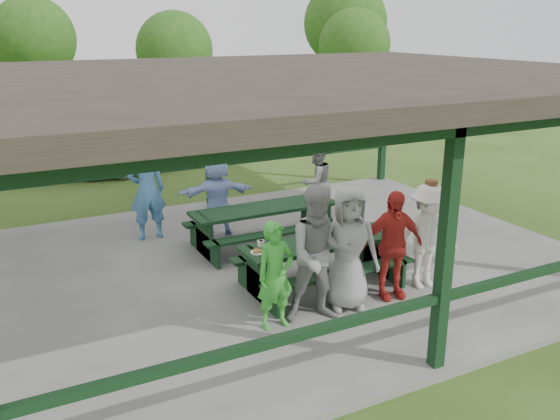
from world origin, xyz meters
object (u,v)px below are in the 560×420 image
contestant_white_fedora (427,236)px  contestant_grey_left (320,255)px  contestant_grey_mid (348,248)px  spectator_blue (147,190)px  spectator_lblue (217,195)px  pickup_truck (167,134)px  picnic_table_far (265,221)px  contestant_red (392,245)px  spectator_grey (316,182)px  picnic_table_near (321,257)px  contestant_green (276,275)px  farm_trailer (54,150)px

contestant_white_fedora → contestant_grey_left: bearing=-168.4°
contestant_grey_mid → spectator_blue: (-1.77, 4.16, 0.04)m
spectator_lblue → pickup_truck: bearing=-91.9°
picnic_table_far → contestant_red: (0.73, -2.81, 0.35)m
contestant_red → spectator_blue: 4.88m
contestant_grey_mid → contestant_red: 0.77m
spectator_grey → contestant_red: bearing=62.3°
picnic_table_near → contestant_grey_left: (-0.59, -0.93, 0.49)m
contestant_red → spectator_grey: size_ratio=1.05×
picnic_table_near → contestant_grey_mid: (-0.05, -0.80, 0.44)m
contestant_red → contestant_green: bearing=-168.4°
picnic_table_near → pickup_truck: 10.16m
contestant_green → contestant_red: contestant_red is taller
pickup_truck → spectator_grey: bearing=174.3°
contestant_green → pickup_truck: 11.14m
picnic_table_near → contestant_green: size_ratio=1.70×
spectator_grey → contestant_grey_mid: bearing=51.8°
contestant_green → picnic_table_near: bearing=32.8°
picnic_table_far → contestant_grey_left: bearing=-101.2°
picnic_table_near → spectator_lblue: size_ratio=1.61×
contestant_green → spectator_blue: spectator_blue is taller
contestant_grey_mid → contestant_grey_left: bearing=-148.3°
contestant_white_fedora → spectator_grey: contestant_white_fedora is taller
contestant_red → pickup_truck: size_ratio=0.28×
contestant_green → contestant_grey_mid: size_ratio=0.82×
picnic_table_far → spectator_grey: spectator_grey is taller
spectator_lblue → spectator_blue: spectator_blue is taller
contestant_green → spectator_grey: bearing=51.1°
picnic_table_near → spectator_blue: (-1.81, 3.36, 0.48)m
picnic_table_near → farm_trailer: farm_trailer is taller
farm_trailer → contestant_red: bearing=-56.8°
contestant_grey_mid → contestant_white_fedora: 1.47m
contestant_grey_left → spectator_lblue: 3.90m
pickup_truck → contestant_white_fedora: bearing=170.4°
picnic_table_near → contestant_grey_mid: bearing=-93.4°
contestant_green → contestant_grey_left: (0.63, -0.09, 0.21)m
picnic_table_near → pickup_truck: (0.62, 10.14, 0.25)m
spectator_blue → farm_trailer: bearing=-81.9°
spectator_lblue → farm_trailer: 7.05m
picnic_table_far → contestant_grey_left: (-0.58, -2.93, 0.48)m
picnic_table_near → contestant_grey_mid: contestant_grey_mid is taller
spectator_blue → pickup_truck: bearing=-109.6°
contestant_grey_left → spectator_lblue: bearing=106.0°
farm_trailer → spectator_blue: bearing=-66.9°
contestant_green → spectator_blue: (-0.59, 4.21, 0.20)m
contestant_red → spectator_lblue: size_ratio=1.05×
contestant_grey_left → contestant_white_fedora: size_ratio=1.12×
contestant_grey_mid → spectator_lblue: (-0.52, 3.76, -0.12)m
farm_trailer → contestant_white_fedora: bearing=-53.3°
farm_trailer → spectator_grey: bearing=-42.1°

